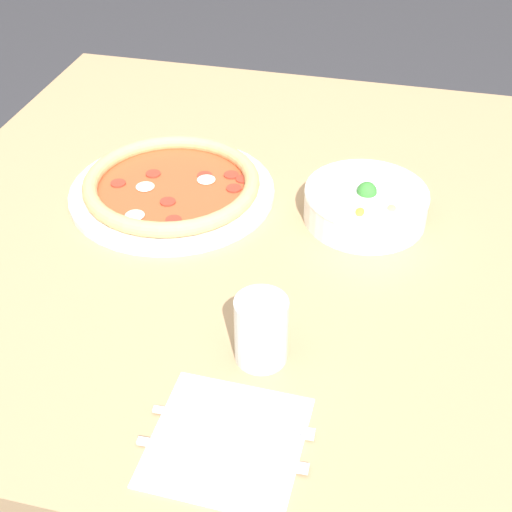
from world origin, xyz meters
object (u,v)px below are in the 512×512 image
(pizza, at_px, (172,186))
(knife, at_px, (214,453))
(bowl, at_px, (366,202))
(glass, at_px, (261,330))
(fork, at_px, (231,421))

(pizza, bearing_deg, knife, 23.87)
(bowl, bearing_deg, pizza, -88.83)
(pizza, bearing_deg, glass, 35.13)
(pizza, bearing_deg, fork, 26.73)
(knife, bearing_deg, bowl, 75.49)
(pizza, relative_size, bowl, 1.75)
(pizza, relative_size, glass, 3.70)
(fork, bearing_deg, knife, -100.17)
(pizza, relative_size, fork, 1.80)
(bowl, distance_m, glass, 0.36)
(glass, bearing_deg, bowl, 164.81)
(knife, bearing_deg, glass, 82.14)
(bowl, xyz_separation_m, glass, (0.34, -0.09, 0.02))
(pizza, xyz_separation_m, fork, (0.45, 0.23, -0.01))
(glass, bearing_deg, fork, -4.51)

